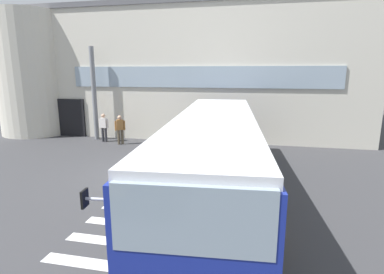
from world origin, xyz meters
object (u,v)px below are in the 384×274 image
(safety_bollard_yellow, at_px, (162,142))
(passenger_near_column, at_px, (104,126))
(bus_main_foreground, at_px, (215,156))
(passenger_by_doorway, at_px, (120,128))
(entry_support_column, at_px, (94,94))

(safety_bollard_yellow, bearing_deg, passenger_near_column, 162.07)
(passenger_near_column, height_order, safety_bollard_yellow, passenger_near_column)
(bus_main_foreground, height_order, passenger_near_column, bus_main_foreground)
(passenger_by_doorway, bearing_deg, bus_main_foreground, -43.91)
(bus_main_foreground, bearing_deg, passenger_by_doorway, 136.09)
(entry_support_column, height_order, safety_bollard_yellow, entry_support_column)
(passenger_near_column, bearing_deg, bus_main_foreground, -40.83)
(bus_main_foreground, relative_size, passenger_near_column, 7.45)
(passenger_near_column, distance_m, safety_bollard_yellow, 4.22)
(safety_bollard_yellow, bearing_deg, bus_main_foreground, -55.88)
(safety_bollard_yellow, bearing_deg, entry_support_column, 159.38)
(entry_support_column, xyz_separation_m, safety_bollard_yellow, (4.78, -1.80, -2.33))
(bus_main_foreground, bearing_deg, safety_bollard_yellow, 124.12)
(passenger_near_column, xyz_separation_m, passenger_by_doorway, (1.24, -0.45, -0.03))
(passenger_by_doorway, height_order, safety_bollard_yellow, passenger_by_doorway)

